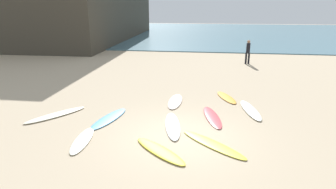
# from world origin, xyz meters

# --- Properties ---
(ground_plane) EXTENTS (120.00, 120.00, 0.00)m
(ground_plane) POSITION_xyz_m (0.00, 0.00, 0.00)
(ground_plane) COLOR tan
(ocean_water) EXTENTS (120.00, 40.00, 0.08)m
(ocean_water) POSITION_xyz_m (0.00, 37.68, 0.04)
(ocean_water) COLOR slate
(ocean_water) RESTS_ON ground_plane
(coastal_headland) EXTENTS (29.28, 26.69, 9.16)m
(coastal_headland) POSITION_xyz_m (-23.52, 26.91, 4.58)
(coastal_headland) COLOR #3D382D
(coastal_headland) RESTS_ON ground_plane
(surfboard_0) EXTENTS (2.25, 2.07, 0.06)m
(surfboard_0) POSITION_xyz_m (1.14, -0.39, 0.03)
(surfboard_0) COLOR yellow
(surfboard_0) RESTS_ON ground_plane
(surfboard_1) EXTENTS (0.73, 2.00, 0.06)m
(surfboard_1) POSITION_xyz_m (-3.05, -0.71, 0.03)
(surfboard_1) COLOR white
(surfboard_1) RESTS_ON ground_plane
(surfboard_2) EXTENTS (0.63, 2.13, 0.07)m
(surfboard_2) POSITION_xyz_m (-0.52, 3.54, 0.04)
(surfboard_2) COLOR silver
(surfboard_2) RESTS_ON ground_plane
(surfboard_3) EXTENTS (1.09, 2.38, 0.06)m
(surfboard_3) POSITION_xyz_m (-2.81, 1.17, 0.03)
(surfboard_3) COLOR #4B98DC
(surfboard_3) RESTS_ON ground_plane
(surfboard_4) EXTENTS (0.97, 2.53, 0.08)m
(surfboard_4) POSITION_xyz_m (-0.29, 0.84, 0.04)
(surfboard_4) COLOR white
(surfboard_4) RESTS_ON ground_plane
(surfboard_5) EXTENTS (1.89, 2.36, 0.08)m
(surfboard_5) POSITION_xyz_m (-5.03, 1.22, 0.04)
(surfboard_5) COLOR #F0E9CD
(surfboard_5) RESTS_ON ground_plane
(surfboard_6) EXTENTS (1.13, 1.99, 0.07)m
(surfboard_6) POSITION_xyz_m (1.82, 4.45, 0.04)
(surfboard_6) COLOR orange
(surfboard_6) RESTS_ON ground_plane
(surfboard_7) EXTENTS (0.99, 2.37, 0.07)m
(surfboard_7) POSITION_xyz_m (1.14, 1.89, 0.03)
(surfboard_7) COLOR #D35056
(surfboard_7) RESTS_ON ground_plane
(surfboard_8) EXTENTS (1.98, 1.84, 0.08)m
(surfboard_8) POSITION_xyz_m (-0.44, -1.06, 0.04)
(surfboard_8) COLOR yellow
(surfboard_8) RESTS_ON ground_plane
(surfboard_9) EXTENTS (0.90, 2.46, 0.09)m
(surfboard_9) POSITION_xyz_m (2.71, 2.86, 0.04)
(surfboard_9) COLOR white
(surfboard_9) RESTS_ON ground_plane
(beachgoer_near) EXTENTS (0.34, 0.28, 1.76)m
(beachgoer_near) POSITION_xyz_m (3.76, 12.89, 0.99)
(beachgoer_near) COLOR black
(beachgoer_near) RESTS_ON ground_plane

